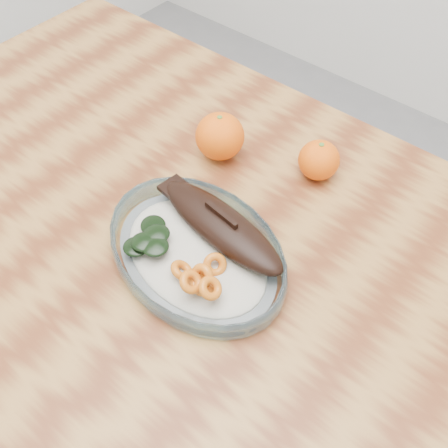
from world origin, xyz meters
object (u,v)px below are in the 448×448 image
object	(u,v)px
plated_meal	(197,249)
orange_right	(319,160)
orange_left	(220,136)
dining_table	(169,267)

from	to	relation	value
plated_meal	orange_right	world-z (taller)	plated_meal
plated_meal	orange_left	bearing A→B (deg)	133.00
plated_meal	orange_left	size ratio (longest dim) A/B	7.75
dining_table	orange_left	xyz separation A→B (m)	(-0.04, 0.17, 0.14)
plated_meal	orange_left	xyz separation A→B (m)	(-0.11, 0.18, 0.02)
plated_meal	dining_table	bearing A→B (deg)	-176.06
orange_right	plated_meal	bearing A→B (deg)	-98.38
plated_meal	orange_left	world-z (taller)	orange_left
dining_table	orange_left	distance (m)	0.23
dining_table	plated_meal	bearing A→B (deg)	-7.39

